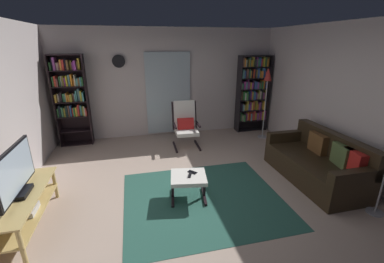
{
  "coord_description": "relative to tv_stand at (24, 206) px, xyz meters",
  "views": [
    {
      "loc": [
        -0.88,
        -3.37,
        2.24
      ],
      "look_at": [
        0.08,
        0.67,
        0.79
      ],
      "focal_mm": 23.68,
      "sensor_mm": 36.0,
      "label": 1
    }
  ],
  "objects": [
    {
      "name": "ground_plane",
      "position": [
        2.3,
        0.29,
        -0.33
      ],
      "size": [
        7.02,
        7.02,
        0.0
      ],
      "primitive_type": "plane",
      "color": "#BAA18F"
    },
    {
      "name": "wall_back",
      "position": [
        2.3,
        3.19,
        0.97
      ],
      "size": [
        5.6,
        0.06,
        2.6
      ],
      "primitive_type": "cube",
      "color": "beige",
      "rests_on": "ground"
    },
    {
      "name": "wall_right",
      "position": [
        5.0,
        0.29,
        0.97
      ],
      "size": [
        0.06,
        6.0,
        2.6
      ],
      "primitive_type": "cube",
      "color": "beige",
      "rests_on": "ground"
    },
    {
      "name": "glass_door_panel",
      "position": [
        2.3,
        3.12,
        0.72
      ],
      "size": [
        1.1,
        0.01,
        2.0
      ],
      "primitive_type": "cube",
      "color": "silver"
    },
    {
      "name": "area_rug",
      "position": [
        2.35,
        0.09,
        -0.32
      ],
      "size": [
        2.34,
        2.04,
        0.01
      ],
      "primitive_type": "cube",
      "color": "#2B5B4E",
      "rests_on": "ground"
    },
    {
      "name": "tv_stand",
      "position": [
        0.0,
        0.0,
        0.0
      ],
      "size": [
        0.47,
        1.4,
        0.49
      ],
      "color": "tan",
      "rests_on": "ground"
    },
    {
      "name": "television",
      "position": [
        0.0,
        0.0,
        0.45
      ],
      "size": [
        0.2,
        0.98,
        0.6
      ],
      "color": "black",
      "rests_on": "tv_stand"
    },
    {
      "name": "bookshelf_near_tv",
      "position": [
        0.1,
        2.95,
        0.83
      ],
      "size": [
        0.69,
        0.3,
        2.03
      ],
      "color": "black",
      "rests_on": "ground"
    },
    {
      "name": "bookshelf_near_sofa",
      "position": [
        4.49,
        2.95,
        0.71
      ],
      "size": [
        0.82,
        0.3,
        1.95
      ],
      "color": "black",
      "rests_on": "ground"
    },
    {
      "name": "leather_sofa",
      "position": [
        4.42,
        0.2,
        -0.02
      ],
      "size": [
        0.86,
        1.79,
        0.81
      ],
      "color": "#2D2214",
      "rests_on": "ground"
    },
    {
      "name": "lounge_armchair",
      "position": [
        2.54,
        2.24,
        0.21
      ],
      "size": [
        0.58,
        0.67,
        1.02
      ],
      "color": "black",
      "rests_on": "ground"
    },
    {
      "name": "ottoman",
      "position": [
        2.14,
        0.17,
        -0.01
      ],
      "size": [
        0.59,
        0.56,
        0.38
      ],
      "color": "white",
      "rests_on": "ground"
    },
    {
      "name": "tv_remote",
      "position": [
        2.16,
        0.16,
        0.06
      ],
      "size": [
        0.09,
        0.15,
        0.02
      ],
      "primitive_type": "cube",
      "rotation": [
        0.0,
        0.0,
        -0.39
      ],
      "color": "black",
      "rests_on": "ottoman"
    },
    {
      "name": "cell_phone",
      "position": [
        2.22,
        0.24,
        0.06
      ],
      "size": [
        0.14,
        0.15,
        0.01
      ],
      "primitive_type": "cube",
      "rotation": [
        0.0,
        0.0,
        0.71
      ],
      "color": "black",
      "rests_on": "ottoman"
    },
    {
      "name": "floor_lamp_by_shelf",
      "position": [
        4.53,
        2.32,
        1.04
      ],
      "size": [
        0.22,
        0.22,
        1.71
      ],
      "color": "#A5A5AD",
      "rests_on": "ground"
    },
    {
      "name": "wall_clock",
      "position": [
        1.18,
        3.11,
        1.52
      ],
      "size": [
        0.29,
        0.03,
        0.29
      ],
      "color": "silver"
    }
  ]
}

